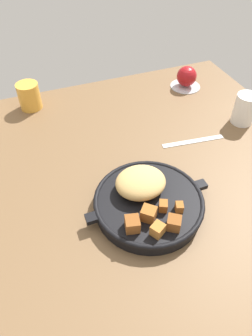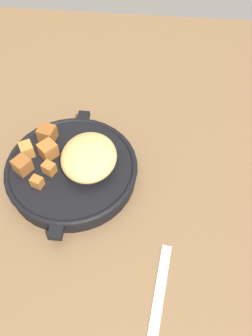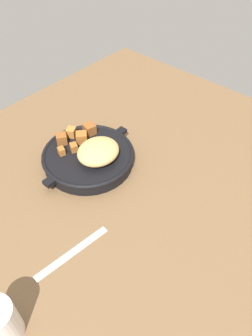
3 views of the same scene
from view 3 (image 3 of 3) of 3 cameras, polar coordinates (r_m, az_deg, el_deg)
The scene contains 4 objects.
ground_plane at distance 87.77cm, azimuth -0.46°, elevation -1.65°, with size 114.79×100.93×2.40cm, color brown.
cast_iron_skillet at distance 88.66cm, azimuth -6.47°, elevation 2.24°, with size 29.66×25.31×8.17cm.
butter_knife at distance 73.41cm, azimuth -9.49°, elevation -14.53°, with size 18.59×1.60×0.36cm, color silver.
white_creamer_pitcher at distance 65.37cm, azimuth -21.43°, elevation -24.14°, with size 6.60×6.60×9.38cm, color white.
Camera 3 is at (44.38, 40.18, 62.99)cm, focal length 34.45 mm.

